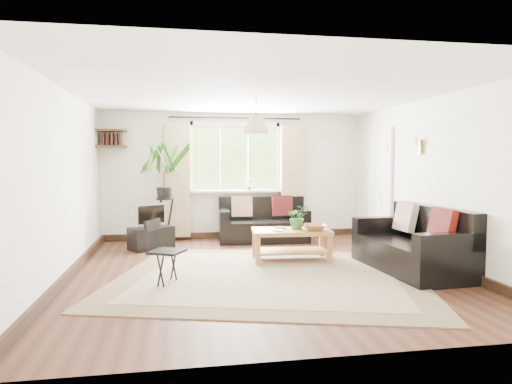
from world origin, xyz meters
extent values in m
plane|color=black|center=(0.00, 0.00, 0.00)|extent=(5.50, 5.50, 0.00)
plane|color=white|center=(0.00, 0.00, 2.40)|extent=(5.50, 5.50, 0.00)
cube|color=silver|center=(0.00, 2.75, 1.20)|extent=(5.00, 0.02, 2.40)
cube|color=silver|center=(0.00, -2.75, 1.20)|extent=(5.00, 0.02, 2.40)
cube|color=silver|center=(-2.50, 0.00, 1.20)|extent=(0.02, 5.50, 2.40)
cube|color=silver|center=(2.50, 0.00, 1.20)|extent=(0.02, 5.50, 2.40)
cube|color=#C3B497|center=(0.04, -0.33, 0.01)|extent=(4.57, 4.19, 0.02)
cube|color=silver|center=(2.47, 1.70, 1.00)|extent=(0.06, 0.96, 2.06)
imported|color=#2A6729|center=(0.67, 0.61, 0.65)|extent=(0.34, 0.30, 0.36)
imported|color=#935832|center=(0.89, 0.43, 0.51)|extent=(0.43, 0.43, 0.09)
imported|color=silver|center=(0.26, 0.49, 0.48)|extent=(0.18, 0.23, 0.02)
imported|color=brown|center=(0.35, 0.71, 0.48)|extent=(0.15, 0.20, 0.02)
cube|color=black|center=(-1.55, 1.85, 0.19)|extent=(0.81, 0.70, 0.38)
imported|color=#2D6023|center=(0.25, 2.63, 1.06)|extent=(0.14, 0.10, 0.27)
camera|label=1|loc=(-1.11, -5.99, 1.50)|focal=32.00mm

